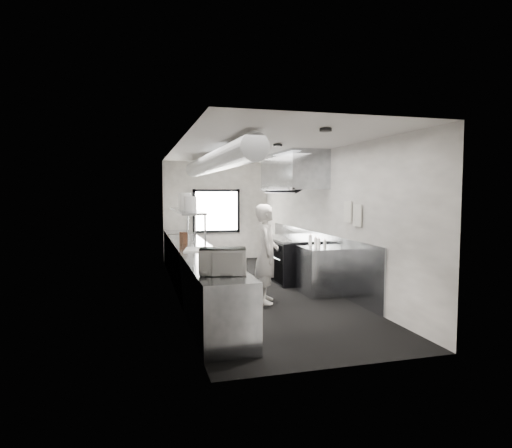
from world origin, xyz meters
TOP-DOWN VIEW (x-y plane):
  - floor at (0.00, 0.00)m, footprint 3.00×8.00m
  - ceiling at (0.00, 0.00)m, footprint 3.00×8.00m
  - wall_back at (0.00, 4.00)m, footprint 3.00×0.02m
  - wall_front at (0.00, -4.00)m, footprint 3.00×0.02m
  - wall_left at (-1.50, 0.00)m, footprint 0.02×8.00m
  - wall_right at (1.50, 0.00)m, footprint 0.02×8.00m
  - wall_cladding at (1.48, 0.30)m, footprint 0.03×5.50m
  - hvac_duct at (-0.70, 0.40)m, footprint 0.40×6.40m
  - service_window at (0.00, 3.96)m, footprint 1.36×0.05m
  - exhaust_hood at (1.10, 0.70)m, footprint 0.81×2.20m
  - prep_counter at (-1.15, -0.50)m, footprint 0.70×6.00m
  - pass_shelf at (-1.19, 1.00)m, footprint 0.45×3.00m
  - range at (1.04, 0.70)m, footprint 0.88×1.60m
  - bottle_station at (1.15, -0.70)m, footprint 0.65×0.80m
  - far_work_table at (-1.15, 3.20)m, footprint 0.70×1.20m
  - notice_sheet_a at (1.47, -1.20)m, footprint 0.02×0.28m
  - notice_sheet_b at (1.47, -1.55)m, footprint 0.02×0.28m
  - line_cook at (-0.01, -1.04)m, footprint 0.56×0.72m
  - microwave at (-1.15, -2.83)m, footprint 0.62×0.52m
  - deli_tub_a at (-1.26, -2.83)m, footprint 0.16×0.16m
  - deli_tub_b at (-1.32, -2.52)m, footprint 0.15×0.15m
  - newspaper at (-0.97, -1.78)m, footprint 0.38×0.47m
  - small_plate at (-1.09, -1.51)m, footprint 0.22×0.22m
  - pastry at (-1.09, -1.51)m, footprint 0.10×0.10m
  - cutting_board at (-1.14, -0.48)m, footprint 0.59×0.72m
  - knife_block at (-1.30, 0.59)m, footprint 0.15×0.23m
  - plate_stack_a at (-1.17, 0.37)m, footprint 0.27×0.27m
  - plate_stack_b at (-1.21, 0.81)m, footprint 0.32×0.32m
  - plate_stack_c at (-1.19, 1.28)m, footprint 0.29×0.29m
  - plate_stack_d at (-1.18, 1.56)m, footprint 0.25×0.25m
  - squeeze_bottle_a at (1.11, -1.02)m, footprint 0.07×0.07m
  - squeeze_bottle_b at (1.08, -0.81)m, footprint 0.07×0.07m
  - squeeze_bottle_c at (1.08, -0.67)m, footprint 0.07×0.07m
  - squeeze_bottle_d at (1.12, -0.56)m, footprint 0.06×0.06m
  - squeeze_bottle_e at (1.09, -0.38)m, footprint 0.08×0.08m

SIDE VIEW (x-z plane):
  - floor at x=0.00m, z-range -0.01..0.01m
  - prep_counter at x=-1.15m, z-range 0.00..0.90m
  - bottle_station at x=1.15m, z-range 0.00..0.90m
  - far_work_table at x=-1.15m, z-range 0.00..0.90m
  - range at x=1.04m, z-range 0.00..0.94m
  - wall_cladding at x=1.48m, z-range 0.00..1.10m
  - line_cook at x=-0.01m, z-range 0.00..1.74m
  - newspaper at x=-0.97m, z-range 0.90..0.91m
  - small_plate at x=-1.09m, z-range 0.90..0.92m
  - cutting_board at x=-1.14m, z-range 0.90..0.92m
  - deli_tub_a at x=-1.26m, z-range 0.90..0.99m
  - deli_tub_b at x=-1.32m, z-range 0.90..0.99m
  - pastry at x=-1.09m, z-range 0.92..1.01m
  - squeeze_bottle_d at x=1.12m, z-range 0.90..1.07m
  - squeeze_bottle_a at x=1.11m, z-range 0.90..1.07m
  - squeeze_bottle_b at x=1.08m, z-range 0.90..1.08m
  - squeeze_bottle_c at x=1.08m, z-range 0.90..1.08m
  - squeeze_bottle_e at x=1.09m, z-range 0.90..1.10m
  - knife_block at x=-1.30m, z-range 0.90..1.14m
  - microwave at x=-1.15m, z-range 0.90..1.23m
  - service_window at x=0.00m, z-range 0.77..2.02m
  - wall_back at x=0.00m, z-range 0.00..2.80m
  - wall_front at x=0.00m, z-range 0.00..2.80m
  - wall_left at x=-1.50m, z-range 0.00..2.80m
  - wall_right at x=1.50m, z-range 0.00..2.80m
  - pass_shelf at x=-1.19m, z-range 1.20..1.88m
  - notice_sheet_b at x=1.47m, z-range 1.36..1.74m
  - notice_sheet_a at x=1.47m, z-range 1.41..1.79m
  - plate_stack_a at x=-1.17m, z-range 1.57..1.86m
  - plate_stack_b at x=-1.21m, z-range 1.57..1.90m
  - plate_stack_c at x=-1.19m, z-range 1.57..1.93m
  - plate_stack_d at x=-1.18m, z-range 1.57..1.93m
  - exhaust_hood at x=1.10m, z-range 1.95..2.83m
  - hvac_duct at x=-0.70m, z-range 2.35..2.75m
  - ceiling at x=0.00m, z-range 2.79..2.80m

